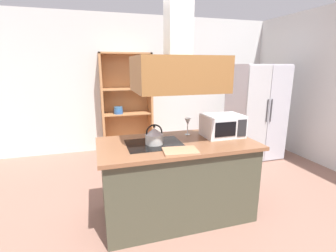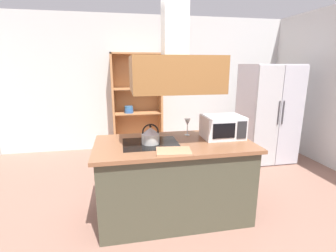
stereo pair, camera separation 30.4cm
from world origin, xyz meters
TOP-DOWN VIEW (x-y plane):
  - ground_plane at (0.00, 0.00)m, footprint 7.80×7.80m
  - wall_back at (0.00, 3.00)m, footprint 6.00×0.12m
  - kitchen_island at (0.00, 0.31)m, footprint 1.73×0.90m
  - range_hood at (0.00, 0.31)m, footprint 0.90×0.70m
  - refrigerator at (2.06, 1.75)m, footprint 0.90×0.77m
  - dish_cabinet at (-0.23, 2.78)m, footprint 0.99×0.40m
  - kettle at (-0.26, 0.31)m, footprint 0.20×0.20m
  - cutting_board at (-0.07, 0.00)m, footprint 0.37×0.28m
  - microwave at (0.59, 0.38)m, footprint 0.46×0.35m
  - wine_glass_on_counter at (0.22, 0.56)m, footprint 0.08×0.08m

SIDE VIEW (x-z plane):
  - ground_plane at x=0.00m, z-range 0.00..0.00m
  - kitchen_island at x=0.00m, z-range 0.00..0.90m
  - refrigerator at x=2.06m, z-range 0.00..1.75m
  - dish_cabinet at x=-0.23m, z-range -0.11..1.86m
  - cutting_board at x=-0.07m, z-range 0.90..0.92m
  - kettle at x=-0.26m, z-range 0.88..1.10m
  - microwave at x=0.59m, z-range 0.90..1.16m
  - wine_glass_on_counter at x=0.22m, z-range 0.95..1.16m
  - wall_back at x=0.00m, z-range 0.00..2.70m
  - range_hood at x=0.00m, z-range 1.13..2.37m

